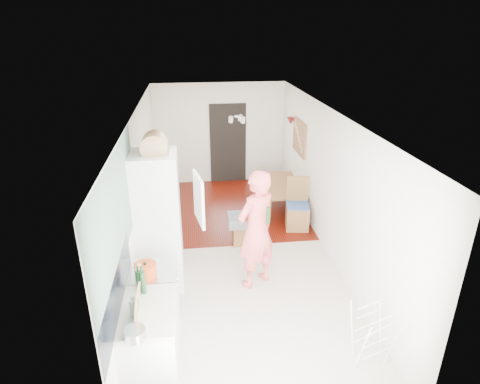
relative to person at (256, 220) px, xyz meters
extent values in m
cube|color=beige|center=(-0.18, 0.96, -1.12)|extent=(3.20, 7.00, 0.01)
cube|color=#631609|center=(-0.18, 2.81, -1.11)|extent=(3.20, 3.30, 0.01)
cube|color=gray|center=(-1.77, -1.04, 0.73)|extent=(0.02, 3.00, 1.30)
cube|color=black|center=(-1.76, -1.59, 0.03)|extent=(0.02, 1.90, 0.50)
cube|color=black|center=(0.02, 4.44, -0.12)|extent=(0.90, 0.04, 2.00)
cube|color=white|center=(-1.48, -1.59, -0.69)|extent=(0.60, 0.90, 0.86)
cube|color=beige|center=(-1.48, -1.59, -0.23)|extent=(0.62, 0.92, 0.06)
cube|color=white|center=(-1.48, -0.84, -0.68)|extent=(0.60, 0.60, 0.88)
cube|color=#B3B3B5|center=(-1.48, -0.84, -0.22)|extent=(0.60, 0.60, 0.04)
cube|color=white|center=(-1.45, 0.18, -0.04)|extent=(0.66, 0.66, 2.15)
cube|color=white|center=(-0.84, -0.12, 0.43)|extent=(0.14, 0.56, 0.70)
cube|color=white|center=(-1.14, 0.18, 0.43)|extent=(0.02, 0.52, 0.66)
cube|color=tan|center=(1.40, 2.86, 0.43)|extent=(0.03, 0.90, 0.70)
cube|color=olive|center=(1.39, 2.86, 0.43)|extent=(0.00, 0.94, 0.74)
cone|color=maroon|center=(1.36, 3.51, 0.63)|extent=(0.18, 0.18, 0.16)
imported|color=#F4615E|center=(0.00, 0.00, 0.00)|extent=(0.97, 0.89, 2.23)
imported|color=olive|center=(1.01, 2.71, -0.88)|extent=(0.74, 1.33, 0.47)
cube|color=slate|center=(-0.09, 1.26, -0.64)|extent=(0.44, 0.44, 0.19)
cylinder|color=#D34113|center=(-1.54, -0.95, -0.11)|extent=(0.34, 0.34, 0.16)
cylinder|color=#B3B3B5|center=(-1.55, -2.02, -0.14)|extent=(0.22, 0.22, 0.11)
cylinder|color=#173C1D|center=(0.14, -0.19, 0.16)|extent=(0.05, 0.05, 0.25)
cylinder|color=#173C1D|center=(-1.53, -1.29, -0.05)|extent=(0.08, 0.08, 0.29)
cylinder|color=#173C1D|center=(-1.59, -1.22, -0.07)|extent=(0.06, 0.06, 0.26)
cylinder|color=silver|center=(-1.60, -1.67, -0.09)|extent=(0.09, 0.09, 0.20)
cylinder|color=tan|center=(-1.60, -1.20, -0.09)|extent=(0.07, 0.07, 0.22)
cylinder|color=tan|center=(-1.60, -1.06, -0.09)|extent=(0.07, 0.07, 0.20)
camera|label=1|loc=(-0.92, -5.22, 2.71)|focal=30.00mm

